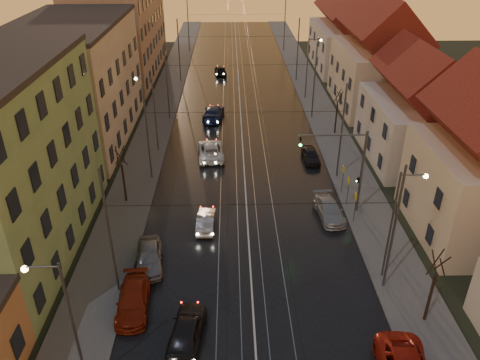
{
  "coord_description": "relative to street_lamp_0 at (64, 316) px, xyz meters",
  "views": [
    {
      "loc": [
        -1.26,
        -14.11,
        21.01
      ],
      "look_at": [
        -0.54,
        18.97,
        2.58
      ],
      "focal_mm": 35.0,
      "sensor_mm": 36.0,
      "label": 1
    }
  ],
  "objects": [
    {
      "name": "road",
      "position": [
        9.1,
        38.0,
        -4.87
      ],
      "size": [
        16.0,
        120.0,
        0.04
      ],
      "primitive_type": "cube",
      "color": "black",
      "rests_on": "ground"
    },
    {
      "name": "sidewalk_left",
      "position": [
        -0.9,
        38.0,
        -4.81
      ],
      "size": [
        4.0,
        120.0,
        0.15
      ],
      "primitive_type": "cube",
      "color": "#4C4C4C",
      "rests_on": "ground"
    },
    {
      "name": "sidewalk_right",
      "position": [
        19.1,
        38.0,
        -4.81
      ],
      "size": [
        4.0,
        120.0,
        0.15
      ],
      "primitive_type": "cube",
      "color": "#4C4C4C",
      "rests_on": "ground"
    },
    {
      "name": "tram_rail_0",
      "position": [
        6.9,
        38.0,
        -4.83
      ],
      "size": [
        0.06,
        120.0,
        0.03
      ],
      "primitive_type": "cube",
      "color": "gray",
      "rests_on": "road"
    },
    {
      "name": "tram_rail_1",
      "position": [
        8.33,
        38.0,
        -4.83
      ],
      "size": [
        0.06,
        120.0,
        0.03
      ],
      "primitive_type": "cube",
      "color": "gray",
      "rests_on": "road"
    },
    {
      "name": "tram_rail_2",
      "position": [
        9.87,
        38.0,
        -4.83
      ],
      "size": [
        0.06,
        120.0,
        0.03
      ],
      "primitive_type": "cube",
      "color": "gray",
      "rests_on": "road"
    },
    {
      "name": "tram_rail_3",
      "position": [
        11.3,
        38.0,
        -4.83
      ],
      "size": [
        0.06,
        120.0,
        0.03
      ],
      "primitive_type": "cube",
      "color": "gray",
      "rests_on": "road"
    },
    {
      "name": "apartment_left_2",
      "position": [
        -8.4,
        32.0,
        1.11
      ],
      "size": [
        10.0,
        20.0,
        12.0
      ],
      "primitive_type": "cube",
      "color": "tan",
      "rests_on": "ground"
    },
    {
      "name": "apartment_left_3",
      "position": [
        -8.4,
        56.0,
        2.11
      ],
      "size": [
        10.0,
        24.0,
        14.0
      ],
      "primitive_type": "cube",
      "color": "#977562",
      "rests_on": "ground"
    },
    {
      "name": "house_right_2",
      "position": [
        26.1,
        26.0,
        -0.24
      ],
      "size": [
        9.18,
        12.24,
        9.2
      ],
      "color": "beige",
      "rests_on": "ground"
    },
    {
      "name": "house_right_3",
      "position": [
        26.1,
        41.0,
        0.92
      ],
      "size": [
        9.18,
        14.28,
        11.5
      ],
      "color": "beige",
      "rests_on": "ground"
    },
    {
      "name": "house_right_4",
      "position": [
        26.1,
        59.0,
        0.16
      ],
      "size": [
        9.18,
        16.32,
        10.0
      ],
      "color": "beige",
      "rests_on": "ground"
    },
    {
      "name": "catenary_pole_l_1",
      "position": [
        0.5,
        7.0,
        -0.39
      ],
      "size": [
        0.16,
        0.16,
        9.0
      ],
      "primitive_type": "cylinder",
      "color": "#595B60",
      "rests_on": "ground"
    },
    {
      "name": "catenary_pole_r_1",
      "position": [
        17.7,
        7.0,
        -0.39
      ],
      "size": [
        0.16,
        0.16,
        9.0
      ],
      "primitive_type": "cylinder",
      "color": "#595B60",
      "rests_on": "ground"
    },
    {
      "name": "catenary_pole_l_2",
      "position": [
        0.5,
        22.0,
        -0.39
      ],
      "size": [
        0.16,
        0.16,
        9.0
      ],
      "primitive_type": "cylinder",
      "color": "#595B60",
      "rests_on": "ground"
    },
    {
      "name": "catenary_pole_r_2",
      "position": [
        17.7,
        22.0,
        -0.39
      ],
      "size": [
        0.16,
        0.16,
        9.0
      ],
      "primitive_type": "cylinder",
      "color": "#595B60",
      "rests_on": "ground"
    },
    {
      "name": "catenary_pole_l_3",
      "position": [
        0.5,
        37.0,
        -0.39
      ],
      "size": [
        0.16,
        0.16,
        9.0
      ],
      "primitive_type": "cylinder",
      "color": "#595B60",
      "rests_on": "ground"
    },
    {
      "name": "catenary_pole_r_3",
      "position": [
        17.7,
        37.0,
        -0.39
      ],
      "size": [
        0.16,
        0.16,
        9.0
      ],
      "primitive_type": "cylinder",
      "color": "#595B60",
      "rests_on": "ground"
    },
    {
      "name": "catenary_pole_l_4",
      "position": [
        0.5,
        52.0,
        -0.39
      ],
      "size": [
        0.16,
        0.16,
        9.0
      ],
      "primitive_type": "cylinder",
      "color": "#595B60",
      "rests_on": "ground"
    },
    {
      "name": "catenary_pole_r_4",
      "position": [
        17.7,
        52.0,
        -0.39
      ],
      "size": [
        0.16,
        0.16,
        9.0
      ],
      "primitive_type": "cylinder",
      "color": "#595B60",
      "rests_on": "ground"
    },
    {
      "name": "catenary_pole_l_5",
      "position": [
        0.5,
        70.0,
        -0.39
      ],
      "size": [
        0.16,
        0.16,
        9.0
      ],
      "primitive_type": "cylinder",
      "color": "#595B60",
      "rests_on": "ground"
    },
    {
      "name": "catenary_pole_r_5",
      "position": [
        17.7,
        70.0,
        -0.39
      ],
      "size": [
        0.16,
        0.16,
        9.0
      ],
      "primitive_type": "cylinder",
      "color": "#595B60",
      "rests_on": "ground"
    },
    {
      "name": "street_lamp_0",
      "position": [
        0.0,
        0.0,
        0.0
      ],
      "size": [
        1.75,
        0.32,
        8.0
      ],
      "color": "#595B60",
      "rests_on": "ground"
    },
    {
      "name": "street_lamp_1",
      "position": [
        18.21,
        8.0,
        0.0
      ],
      "size": [
        1.75,
        0.32,
        8.0
      ],
      "color": "#595B60",
      "rests_on": "ground"
    },
    {
      "name": "street_lamp_2",
      "position": [
        0.0,
        28.0,
        0.0
      ],
      "size": [
        1.75,
        0.32,
        8.0
      ],
      "color": "#595B60",
      "rests_on": "ground"
    },
    {
      "name": "street_lamp_3",
      "position": [
        18.21,
        44.0,
        0.0
      ],
      "size": [
        1.75,
        0.32,
        8.0
      ],
      "color": "#595B60",
      "rests_on": "ground"
    },
    {
      "name": "traffic_light_mast",
      "position": [
        17.1,
        16.0,
        -0.29
      ],
      "size": [
        5.3,
        0.32,
        7.2
      ],
      "color": "#595B60",
      "rests_on": "ground"
    },
    {
      "name": "bare_tree_0",
      "position": [
        -1.09,
        18.0,
        -2.4
      ],
      "size": [
        1.09,
        1.09,
        5.11
      ],
      "color": "black",
      "rests_on": "ground"
    },
    {
      "name": "bare_tree_1",
      "position": [
        19.31,
        4.0,
        -2.4
      ],
      "size": [
        1.09,
        1.09,
        5.11
      ],
      "color": "black",
      "rests_on": "ground"
    },
    {
      "name": "bare_tree_2",
      "position": [
        19.51,
        32.0,
        -2.4
      ],
      "size": [
        1.09,
        1.09,
        5.11
      ],
      "color": "black",
      "rests_on": "ground"
    },
    {
      "name": "driving_car_0",
      "position": [
        5.25,
        2.93,
        -4.14
      ],
      "size": [
        2.32,
        4.59,
        1.5
      ],
      "primitive_type": "imported",
      "rotation": [
        0.0,
        0.0,
        3.01
      ],
      "color": "black",
      "rests_on": "ground"
    },
    {
      "name": "driving_car_1",
      "position": [
        5.86,
        14.04,
        -4.27
      ],
      "size": [
        1.44,
        3.79,
        1.24
      ],
      "primitive_type": "imported",
      "rotation": [
        0.0,
        0.0,
        3.1
      ],
      "color": "gray",
      "rests_on": "ground"
    },
    {
      "name": "driving_car_2",
      "position": [
        5.81,
        26.5,
        -4.14
      ],
      "size": [
        2.94,
        5.57,
        1.49
      ],
      "primitive_type": "imported",
      "rotation": [
        0.0,
        0.0,
        3.23
      ],
      "color": "silver",
      "rests_on": "ground"
    },
    {
      "name": "driving_car_3",
      "position": [
        5.8,
        36.86,
        -4.1
      ],
      "size": [
        2.73,
        5.64,
        1.58
      ],
      "primitive_type": "imported",
      "rotation": [
        0.0,
        0.0,
        3.04
      ],
      "color": "#182248",
      "rests_on": "ground"
    },
    {
      "name": "driving_car_4",
      "position": [
        6.37,
        55.35,
        -4.19
      ],
      "size": [
        2.09,
        4.25,
        1.39
      ],
      "primitive_type": "imported",
      "rotation": [
        0.0,
        0.0,
        3.25
      ],
      "color": "black",
      "rests_on": "ground"
    },
    {
      "name": "parked_left_2",
      "position": [
        1.75,
        5.41,
        -4.22
      ],
      "size": [
        2.2,
        4.74,
        1.34
      ],
      "primitive_type": "imported",
      "rotation": [
        0.0,
        0.0,
        0.07
      ],
      "color": "maroon",
      "rests_on": "ground"
    },
    {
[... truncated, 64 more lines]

